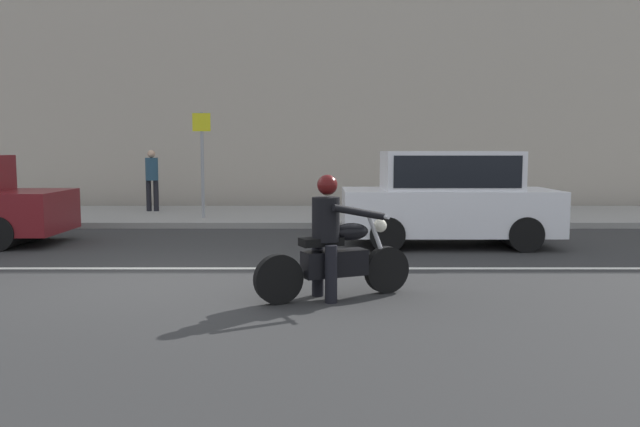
# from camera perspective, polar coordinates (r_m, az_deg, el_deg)

# --- Properties ---
(ground_plane) EXTENTS (80.00, 80.00, 0.00)m
(ground_plane) POSITION_cam_1_polar(r_m,az_deg,el_deg) (9.29, -13.62, -5.83)
(ground_plane) COLOR #2B2B2B
(sidewalk_slab) EXTENTS (40.00, 4.40, 0.14)m
(sidewalk_slab) POSITION_cam_1_polar(r_m,az_deg,el_deg) (17.07, -7.21, -0.20)
(sidewalk_slab) COLOR gray
(sidewalk_slab) RESTS_ON ground_plane
(building_facade) EXTENTS (40.00, 1.40, 9.37)m
(building_facade) POSITION_cam_1_polar(r_m,az_deg,el_deg) (20.55, -6.13, 13.73)
(building_facade) COLOR #A89E8E
(building_facade) RESTS_ON ground_plane
(lane_marking_stripe) EXTENTS (18.00, 0.14, 0.01)m
(lane_marking_stripe) POSITION_cam_1_polar(r_m,az_deg,el_deg) (10.29, -15.57, -4.73)
(lane_marking_stripe) COLOR silver
(lane_marking_stripe) RESTS_ON ground_plane
(motorcycle_with_rider_black_leather) EXTENTS (1.95, 1.03, 1.54)m
(motorcycle_with_rider_black_leather) POSITION_cam_1_polar(r_m,az_deg,el_deg) (7.87, 1.46, -3.08)
(motorcycle_with_rider_black_leather) COLOR black
(motorcycle_with_rider_black_leather) RESTS_ON ground_plane
(parked_hatchback_white) EXTENTS (3.99, 1.76, 1.80)m
(parked_hatchback_white) POSITION_cam_1_polar(r_m,az_deg,el_deg) (12.35, 11.64, 1.46)
(parked_hatchback_white) COLOR silver
(parked_hatchback_white) RESTS_ON ground_plane
(street_sign_post) EXTENTS (0.44, 0.08, 2.60)m
(street_sign_post) POSITION_cam_1_polar(r_m,az_deg,el_deg) (15.99, -10.25, 5.24)
(street_sign_post) COLOR gray
(street_sign_post) RESTS_ON sidewalk_slab
(pedestrian_bystander) EXTENTS (0.34, 0.34, 1.67)m
(pedestrian_bystander) POSITION_cam_1_polar(r_m,az_deg,el_deg) (18.02, -14.56, 3.30)
(pedestrian_bystander) COLOR black
(pedestrian_bystander) RESTS_ON sidewalk_slab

